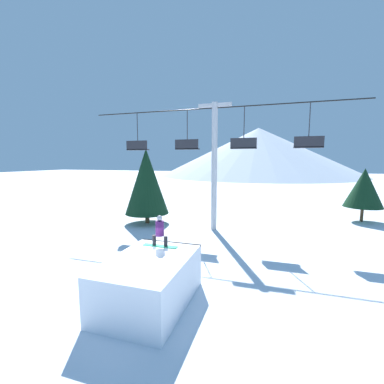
% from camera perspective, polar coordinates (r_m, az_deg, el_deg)
% --- Properties ---
extents(ground_plane, '(220.00, 220.00, 0.00)m').
position_cam_1_polar(ground_plane, '(11.27, -13.52, -20.44)').
color(ground_plane, white).
extents(mountain_ridge, '(67.34, 67.34, 16.37)m').
position_cam_1_polar(mountain_ridge, '(93.46, 14.47, 8.63)').
color(mountain_ridge, silver).
rests_on(mountain_ridge, ground_plane).
extents(snow_ramp, '(2.69, 4.02, 1.70)m').
position_cam_1_polar(snow_ramp, '(9.88, -9.30, -18.95)').
color(snow_ramp, white).
rests_on(snow_ramp, ground_plane).
extents(snowboarder, '(1.46, 0.34, 1.28)m').
position_cam_1_polar(snowboarder, '(10.54, -7.19, -8.63)').
color(snowboarder, '#1E9E6B').
rests_on(snowboarder, snow_ramp).
extents(chairlift, '(19.58, 0.44, 9.28)m').
position_cam_1_polar(chairlift, '(18.87, 4.99, 8.11)').
color(chairlift, '#B2B2B7').
rests_on(chairlift, ground_plane).
extents(pine_tree_near, '(3.56, 3.56, 6.15)m').
position_cam_1_polar(pine_tree_near, '(21.29, -10.07, 2.37)').
color(pine_tree_near, '#4C3823').
rests_on(pine_tree_near, ground_plane).
extents(pine_tree_far, '(3.01, 3.01, 4.52)m').
position_cam_1_polar(pine_tree_far, '(25.96, 33.89, 0.76)').
color(pine_tree_far, '#4C3823').
rests_on(pine_tree_far, ground_plane).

